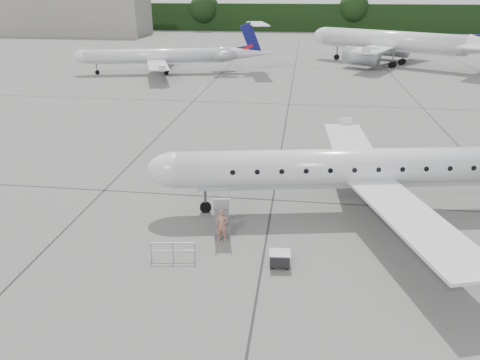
# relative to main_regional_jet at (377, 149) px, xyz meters

# --- Properties ---
(ground) EXTENTS (320.00, 320.00, 0.00)m
(ground) POSITION_rel_main_regional_jet_xyz_m (0.82, -5.24, -3.91)
(ground) COLOR slate
(ground) RESTS_ON ground
(treeline) EXTENTS (260.00, 4.00, 8.00)m
(treeline) POSITION_rel_main_regional_jet_xyz_m (0.82, 124.76, 0.09)
(treeline) COLOR black
(treeline) RESTS_ON ground
(terminal_building) EXTENTS (40.00, 14.00, 10.00)m
(terminal_building) POSITION_rel_main_regional_jet_xyz_m (-69.18, 104.76, 1.09)
(terminal_building) COLOR gray
(terminal_building) RESTS_ON ground
(main_regional_jet) EXTENTS (34.02, 27.17, 7.83)m
(main_regional_jet) POSITION_rel_main_regional_jet_xyz_m (0.00, 0.00, 0.00)
(main_regional_jet) COLOR silver
(main_regional_jet) RESTS_ON ground
(airstair) EXTENTS (1.24, 2.34, 2.45)m
(airstair) POSITION_rel_main_regional_jet_xyz_m (-8.74, -3.91, -2.69)
(airstair) COLOR silver
(airstair) RESTS_ON ground
(passenger) EXTENTS (0.70, 0.46, 1.88)m
(passenger) POSITION_rel_main_regional_jet_xyz_m (-8.51, -5.15, -2.97)
(passenger) COLOR #996753
(passenger) RESTS_ON ground
(safety_railing) EXTENTS (2.19, 0.39, 1.00)m
(safety_railing) POSITION_rel_main_regional_jet_xyz_m (-10.63, -7.42, -3.41)
(safety_railing) COLOR gray
(safety_railing) RESTS_ON ground
(baggage_cart) EXTENTS (1.03, 0.86, 0.84)m
(baggage_cart) POSITION_rel_main_regional_jet_xyz_m (-5.26, -7.25, -3.49)
(baggage_cart) COLOR black
(baggage_cart) RESTS_ON ground
(bg_narrowbody) EXTENTS (39.76, 36.85, 11.61)m
(bg_narrowbody) POSITION_rel_main_regional_jet_xyz_m (10.07, 59.41, 1.89)
(bg_narrowbody) COLOR silver
(bg_narrowbody) RESTS_ON ground
(bg_regional_left) EXTENTS (33.19, 27.10, 7.65)m
(bg_regional_left) POSITION_rel_main_regional_jet_xyz_m (-27.31, 45.89, -0.09)
(bg_regional_left) COLOR silver
(bg_regional_left) RESTS_ON ground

